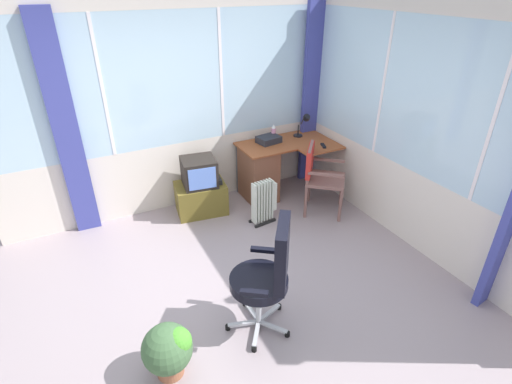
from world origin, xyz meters
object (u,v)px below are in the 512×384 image
(paper_tray, at_px, (269,139))
(potted_plant, at_px, (169,349))
(tv_on_stand, at_px, (201,189))
(tv_remote, at_px, (323,146))
(space_heater, at_px, (264,201))
(desk, at_px, (262,170))
(office_chair, at_px, (269,271))
(desk_lamp, at_px, (305,122))
(spray_bottle, at_px, (274,132))
(wooden_armchair, at_px, (317,170))

(paper_tray, bearing_deg, potted_plant, -132.80)
(tv_on_stand, distance_m, potted_plant, 2.44)
(tv_remote, bearing_deg, tv_on_stand, -171.20)
(space_heater, bearing_deg, tv_on_stand, 136.80)
(desk, relative_size, tv_on_stand, 1.67)
(space_heater, bearing_deg, office_chair, -117.05)
(tv_on_stand, distance_m, space_heater, 0.86)
(desk, bearing_deg, desk_lamp, 4.69)
(office_chair, distance_m, space_heater, 1.76)
(spray_bottle, distance_m, paper_tray, 0.16)
(desk, distance_m, tv_on_stand, 0.91)
(paper_tray, relative_size, potted_plant, 0.63)
(desk_lamp, distance_m, spray_bottle, 0.47)
(tv_on_stand, xyz_separation_m, space_heater, (0.63, -0.59, -0.05))
(desk, bearing_deg, spray_bottle, 32.79)
(space_heater, bearing_deg, desk_lamp, 33.25)
(tv_remote, xyz_separation_m, potted_plant, (-2.71, -1.83, -0.51))
(desk_lamp, relative_size, wooden_armchair, 0.36)
(desk, distance_m, desk_lamp, 0.91)
(paper_tray, distance_m, tv_on_stand, 1.16)
(space_heater, bearing_deg, paper_tray, 57.96)
(desk_lamp, relative_size, tv_on_stand, 0.43)
(tv_on_stand, relative_size, potted_plant, 1.62)
(desk_lamp, bearing_deg, space_heater, -146.75)
(tv_remote, distance_m, wooden_armchair, 0.43)
(paper_tray, xyz_separation_m, space_heater, (-0.43, -0.68, -0.52))
(desk_lamp, height_order, tv_remote, desk_lamp)
(office_chair, bearing_deg, desk, 63.48)
(wooden_armchair, bearing_deg, spray_bottle, 102.64)
(spray_bottle, distance_m, wooden_armchair, 0.89)
(tv_remote, bearing_deg, paper_tray, 163.45)
(desk, height_order, office_chair, office_chair)
(space_heater, bearing_deg, potted_plant, -136.49)
(tv_on_stand, bearing_deg, space_heater, -43.20)
(desk, relative_size, wooden_armchair, 1.40)
(paper_tray, xyz_separation_m, potted_plant, (-2.12, -2.29, -0.54))
(wooden_armchair, distance_m, office_chair, 2.13)
(office_chair, relative_size, tv_on_stand, 1.45)
(potted_plant, bearing_deg, tv_remote, 34.00)
(spray_bottle, bearing_deg, desk, -147.21)
(spray_bottle, bearing_deg, office_chair, -120.09)
(wooden_armchair, bearing_deg, paper_tray, 112.87)
(desk_lamp, bearing_deg, tv_remote, -87.10)
(desk_lamp, xyz_separation_m, tv_remote, (0.02, -0.43, -0.20))
(desk, xyz_separation_m, paper_tray, (0.15, 0.09, 0.40))
(desk, xyz_separation_m, potted_plant, (-1.97, -2.20, -0.14))
(spray_bottle, height_order, wooden_armchair, spray_bottle)
(office_chair, xyz_separation_m, space_heater, (0.79, 1.54, -0.35))
(tv_remote, xyz_separation_m, tv_on_stand, (-1.64, 0.37, -0.44))
(paper_tray, relative_size, office_chair, 0.27)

